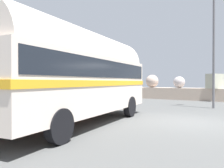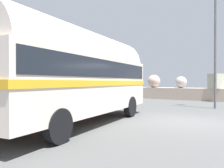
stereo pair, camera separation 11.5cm
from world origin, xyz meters
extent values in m
cube|color=#484848|center=(0.00, 0.00, 0.01)|extent=(32.00, 26.00, 0.02)
cube|color=#B8A491|center=(0.00, 11.80, 0.55)|extent=(31.36, 1.80, 1.10)
cube|color=#BAAF8D|center=(-12.84, 11.71, 1.58)|extent=(1.16, 1.22, 0.97)
sphere|color=#A79887|center=(-10.06, 12.22, 1.63)|extent=(1.06, 1.06, 1.06)
sphere|color=#B39D8F|center=(-6.34, 11.59, 1.73)|extent=(1.26, 1.26, 1.26)
sphere|color=#A9A0A0|center=(-3.69, 11.71, 1.64)|extent=(1.07, 1.07, 1.07)
cube|color=#ABAD97|center=(-0.57, 11.29, 1.73)|extent=(1.38, 1.53, 1.25)
cylinder|color=black|center=(-4.91, -0.30, 0.50)|extent=(0.39, 0.99, 0.96)
cylinder|color=black|center=(-2.72, -0.04, 0.50)|extent=(0.39, 0.99, 0.96)
cylinder|color=black|center=(-4.29, -5.47, 0.50)|extent=(0.39, 0.99, 0.96)
cylinder|color=black|center=(-2.10, -5.21, 0.50)|extent=(0.39, 0.99, 0.96)
cube|color=beige|center=(-3.50, -2.75, 1.57)|extent=(3.38, 8.63, 2.10)
cylinder|color=beige|center=(-3.50, -2.75, 2.62)|extent=(3.14, 8.27, 2.20)
cube|color=gold|center=(-3.50, -2.75, 1.63)|extent=(3.44, 8.72, 0.20)
cube|color=black|center=(-3.50, -2.75, 2.15)|extent=(3.38, 8.30, 0.64)
cube|color=silver|center=(-4.01, 1.48, 0.70)|extent=(2.28, 0.43, 0.28)
cylinder|color=black|center=(-8.57, -0.27, 0.50)|extent=(0.28, 0.96, 0.96)
cylinder|color=black|center=(-6.36, -0.28, 0.50)|extent=(0.28, 0.96, 0.96)
cube|color=#CC4D35|center=(-7.48, -2.88, 1.57)|extent=(2.44, 8.41, 2.10)
cylinder|color=#CC4D35|center=(-7.48, -2.88, 2.62)|extent=(2.24, 8.07, 2.20)
cube|color=orange|center=(-7.48, -2.88, 1.63)|extent=(2.49, 8.50, 0.20)
cube|color=black|center=(-7.48, -2.88, 2.15)|extent=(2.48, 8.08, 0.64)
cube|color=silver|center=(-7.45, 1.39, 0.70)|extent=(2.28, 0.17, 0.28)
cylinder|color=#5B5B60|center=(0.13, 5.70, 3.70)|extent=(0.14, 0.14, 7.41)
camera|label=1|loc=(2.25, -9.47, 1.68)|focal=35.98mm
camera|label=2|loc=(2.35, -9.41, 1.68)|focal=35.98mm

